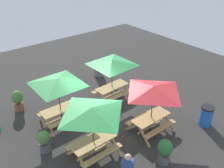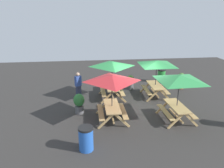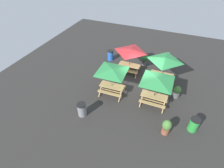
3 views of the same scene
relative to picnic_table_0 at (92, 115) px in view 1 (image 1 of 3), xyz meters
name	(u,v)px [view 1 (image 1 of 3)]	position (x,y,z in m)	size (l,w,h in m)	color
ground_plane	(102,125)	(1.36, 1.34, -1.99)	(24.00, 24.00, 0.00)	#33302D
picnic_table_0	(92,115)	(0.00, 0.00, 0.00)	(2.01, 2.01, 2.34)	tan
picnic_table_1	(112,65)	(3.16, 2.82, 0.00)	(2.83, 2.83, 2.34)	tan
picnic_table_2	(153,93)	(2.82, -0.33, 0.00)	(2.01, 2.01, 2.34)	tan
picnic_table_3	(58,85)	(0.05, 2.70, 0.00)	(2.83, 2.83, 2.34)	tan
trash_bin_blue	(206,116)	(5.12, -1.60, -1.49)	(0.59, 0.59, 0.98)	blue
trash_bin_gray	(98,68)	(4.18, 5.52, -1.49)	(0.59, 0.59, 0.98)	gray
potted_plant_0	(18,100)	(-1.15, 4.90, -1.39)	(0.54, 0.54, 1.10)	#935138
potted_plant_1	(44,141)	(-1.39, 1.42, -1.46)	(0.50, 0.50, 1.00)	#59595B
potted_plant_2	(165,150)	(1.87, -1.94, -1.39)	(0.57, 0.57, 1.07)	#59595B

